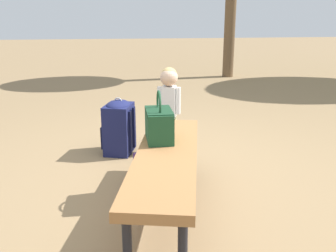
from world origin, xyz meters
The scene contains 6 objects.
ground_plane centered at (0.00, 0.00, 0.00)m, with size 40.00×40.00×0.00m, color #8C704C.
park_bench centered at (-0.54, 0.15, 0.39)m, with size 1.65×0.75×0.45m.
handbag centered at (-0.28, 0.17, 0.58)m, with size 0.32×0.19×0.37m.
child_standing centered at (0.66, -0.04, 0.56)m, with size 0.17×0.22×0.85m.
backpack_large centered at (0.71, 0.45, 0.28)m, with size 0.39×0.35×0.56m.
backpack_small centered at (-0.14, 0.24, 0.17)m, with size 0.21×0.24×0.34m.
Camera 1 is at (-2.81, 0.48, 1.32)m, focal length 39.35 mm.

